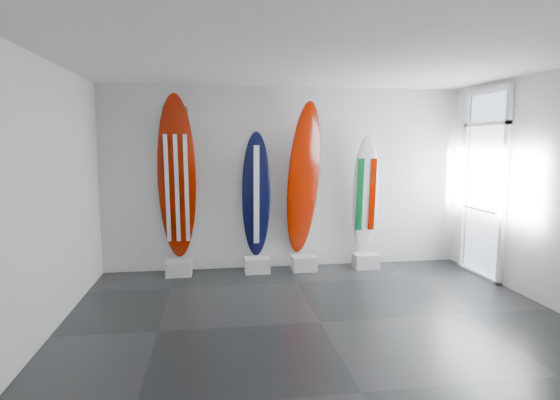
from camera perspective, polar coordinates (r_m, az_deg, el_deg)
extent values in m
plane|color=black|center=(5.57, 4.99, -14.92)|extent=(6.00, 6.00, 0.00)
plane|color=white|center=(5.25, 5.36, 17.09)|extent=(6.00, 6.00, 0.00)
plane|color=silver|center=(7.64, 0.82, 2.71)|extent=(6.00, 0.00, 6.00)
plane|color=silver|center=(2.86, 16.90, -5.11)|extent=(6.00, 0.00, 6.00)
plane|color=silver|center=(5.37, -27.76, 0.00)|extent=(0.00, 5.00, 5.00)
plane|color=silver|center=(6.58, 31.51, 0.93)|extent=(0.00, 5.00, 5.00)
cube|color=silver|center=(7.49, -12.48, -8.28)|extent=(0.40, 0.30, 0.24)
ellipsoid|color=#7F0F00|center=(7.35, -12.72, 2.66)|extent=(0.59, 0.39, 2.61)
cube|color=silver|center=(7.50, -2.86, -8.10)|extent=(0.40, 0.30, 0.24)
ellipsoid|color=black|center=(7.38, -2.98, 0.63)|extent=(0.47, 0.20, 2.03)
cube|color=silver|center=(7.61, 3.03, -7.88)|extent=(0.40, 0.30, 0.24)
ellipsoid|color=#7F0F00|center=(7.47, 2.95, 2.53)|extent=(0.69, 0.63, 2.52)
cube|color=silver|center=(7.88, 10.63, -7.47)|extent=(0.40, 0.30, 0.24)
ellipsoid|color=silver|center=(7.77, 10.58, 0.66)|extent=(0.45, 0.24, 1.99)
cube|color=silver|center=(7.80, -17.34, -6.08)|extent=(0.09, 0.02, 0.13)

